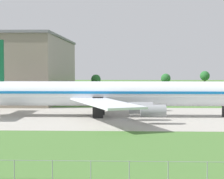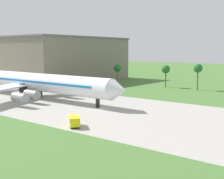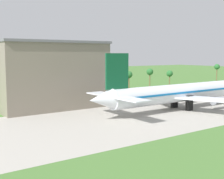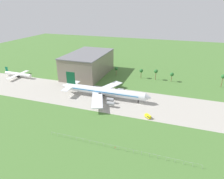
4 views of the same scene
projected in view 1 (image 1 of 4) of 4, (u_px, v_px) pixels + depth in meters
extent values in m
cylinder|color=silver|center=(112.00, 94.00, 97.20)|extent=(63.53, 5.89, 5.89)
cube|color=#146BB7|center=(112.00, 92.00, 97.18)|extent=(54.00, 6.01, 0.59)
cube|color=silver|center=(104.00, 103.00, 83.89)|extent=(17.17, 27.78, 0.44)
cube|color=silver|center=(109.00, 94.00, 110.71)|extent=(17.17, 27.78, 0.44)
cylinder|color=gray|center=(141.00, 108.00, 90.05)|extent=(5.30, 2.65, 2.65)
cylinder|color=gray|center=(153.00, 111.00, 84.08)|extent=(5.30, 2.65, 2.65)
cylinder|color=gray|center=(139.00, 103.00, 104.16)|extent=(5.30, 2.65, 2.65)
cylinder|color=gray|center=(147.00, 101.00, 109.95)|extent=(5.30, 2.65, 2.65)
cube|color=black|center=(224.00, 107.00, 96.38)|extent=(0.70, 0.90, 4.93)
cube|color=black|center=(98.00, 108.00, 94.25)|extent=(2.40, 1.20, 4.93)
cube|color=black|center=(100.00, 105.00, 100.71)|extent=(2.40, 1.20, 4.93)
cylinder|color=gray|center=(14.00, 170.00, 42.27)|extent=(0.10, 0.10, 2.10)
cylinder|color=gray|center=(52.00, 170.00, 42.12)|extent=(0.10, 0.10, 2.10)
cylinder|color=gray|center=(91.00, 171.00, 41.98)|extent=(0.10, 0.10, 2.10)
cylinder|color=gray|center=(129.00, 171.00, 41.83)|extent=(0.10, 0.10, 2.10)
cylinder|color=gray|center=(168.00, 171.00, 41.68)|extent=(0.10, 0.10, 2.10)
cylinder|color=gray|center=(207.00, 172.00, 41.53)|extent=(0.10, 0.10, 2.10)
cube|color=slate|center=(15.00, 70.00, 146.87)|extent=(36.00, 60.00, 21.78)
cube|color=slate|center=(15.00, 39.00, 146.27)|extent=(36.72, 61.20, 0.80)
cylinder|color=brown|center=(166.00, 90.00, 150.88)|extent=(0.56, 0.56, 7.20)
sphere|color=#28662D|center=(166.00, 78.00, 150.66)|extent=(3.60, 3.60, 3.60)
cylinder|color=brown|center=(96.00, 90.00, 151.85)|extent=(0.56, 0.56, 6.85)
sphere|color=#28662D|center=(96.00, 79.00, 151.64)|extent=(3.60, 3.60, 3.60)
cylinder|color=brown|center=(205.00, 88.00, 150.32)|extent=(0.56, 0.56, 8.17)
sphere|color=#28662D|center=(205.00, 76.00, 150.08)|extent=(3.60, 3.60, 3.60)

